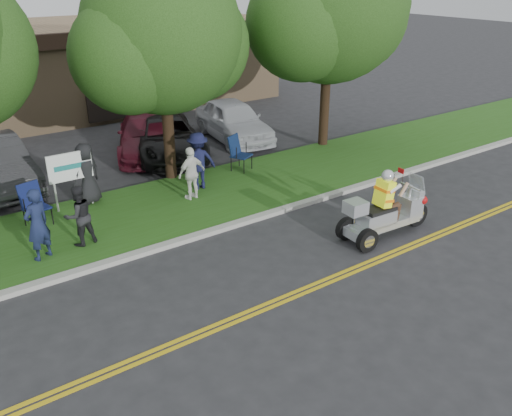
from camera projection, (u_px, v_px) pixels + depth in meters
ground at (299, 277)px, 12.34m from camera, size 120.00×120.00×0.00m
centerline_near at (316, 288)px, 11.90m from camera, size 60.00×0.10×0.01m
centerline_far at (311, 285)px, 12.02m from camera, size 60.00×0.10×0.01m
curb at (227, 227)px, 14.57m from camera, size 60.00×0.25×0.12m
grass_verge at (188, 201)px, 16.17m from camera, size 60.00×4.00×0.10m
commercial_building at (85, 65)px, 26.65m from camera, size 18.00×8.20×4.00m
tree_mid at (163, 41)px, 16.18m from camera, size 5.88×4.80×7.05m
tree_right at (330, 10)px, 19.23m from camera, size 6.86×5.60×8.07m
business_sign at (70, 170)px, 15.18m from camera, size 1.25×0.06×1.75m
trike_scooter at (385, 214)px, 13.93m from camera, size 2.85×0.97×1.86m
lawn_chair_a at (33, 202)px, 14.39m from camera, size 0.74×0.76×1.15m
lawn_chair_b at (238, 151)px, 18.28m from camera, size 0.84×0.86×1.19m
spectator_adult_left at (37, 224)px, 12.59m from camera, size 0.76×0.66×1.77m
spectator_adult_mid at (79, 216)px, 13.29m from camera, size 0.84×0.70×1.56m
spectator_adult_right at (192, 173)px, 15.93m from camera, size 0.99×0.53×1.60m
spectator_chair_a at (198, 161)px, 16.63m from camera, size 1.22×0.79×1.79m
spectator_chair_b at (87, 173)px, 15.62m from camera, size 1.02×0.83×1.80m
parked_car_mid at (166, 137)px, 19.87m from camera, size 3.73×5.62×1.43m
parked_car_right at (146, 134)px, 20.21m from camera, size 3.92×5.35×1.44m
parked_car_far_right at (234, 120)px, 21.74m from camera, size 2.60×4.92×1.60m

